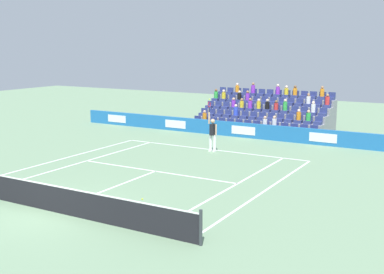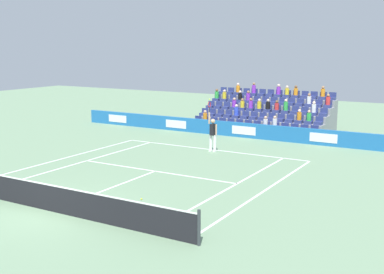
# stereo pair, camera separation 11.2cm
# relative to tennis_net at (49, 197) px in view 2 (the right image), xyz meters

# --- Properties ---
(ground_plane) EXTENTS (80.00, 80.00, 0.00)m
(ground_plane) POSITION_rel_tennis_net_xyz_m (0.00, 0.00, -0.49)
(ground_plane) COLOR gray
(line_baseline) EXTENTS (10.97, 0.10, 0.01)m
(line_baseline) POSITION_rel_tennis_net_xyz_m (0.00, -11.89, -0.49)
(line_baseline) COLOR white
(line_baseline) RESTS_ON ground
(line_service) EXTENTS (8.23, 0.10, 0.01)m
(line_service) POSITION_rel_tennis_net_xyz_m (0.00, -6.40, -0.49)
(line_service) COLOR white
(line_service) RESTS_ON ground
(line_centre_service) EXTENTS (0.10, 6.40, 0.01)m
(line_centre_service) POSITION_rel_tennis_net_xyz_m (0.00, -3.20, -0.49)
(line_centre_service) COLOR white
(line_centre_service) RESTS_ON ground
(line_singles_sideline_left) EXTENTS (0.10, 11.89, 0.01)m
(line_singles_sideline_left) POSITION_rel_tennis_net_xyz_m (4.12, -5.95, -0.49)
(line_singles_sideline_left) COLOR white
(line_singles_sideline_left) RESTS_ON ground
(line_singles_sideline_right) EXTENTS (0.10, 11.89, 0.01)m
(line_singles_sideline_right) POSITION_rel_tennis_net_xyz_m (-4.12, -5.95, -0.49)
(line_singles_sideline_right) COLOR white
(line_singles_sideline_right) RESTS_ON ground
(line_doubles_sideline_left) EXTENTS (0.10, 11.89, 0.01)m
(line_doubles_sideline_left) POSITION_rel_tennis_net_xyz_m (5.49, -5.95, -0.49)
(line_doubles_sideline_left) COLOR white
(line_doubles_sideline_left) RESTS_ON ground
(line_doubles_sideline_right) EXTENTS (0.10, 11.89, 0.01)m
(line_doubles_sideline_right) POSITION_rel_tennis_net_xyz_m (-5.49, -5.95, -0.49)
(line_doubles_sideline_right) COLOR white
(line_doubles_sideline_right) RESTS_ON ground
(line_centre_mark) EXTENTS (0.10, 0.20, 0.01)m
(line_centre_mark) POSITION_rel_tennis_net_xyz_m (0.00, -11.79, -0.49)
(line_centre_mark) COLOR white
(line_centre_mark) RESTS_ON ground
(sponsor_barrier) EXTENTS (24.82, 0.22, 0.92)m
(sponsor_barrier) POSITION_rel_tennis_net_xyz_m (0.00, -16.17, -0.04)
(sponsor_barrier) COLOR #1E66AD
(sponsor_barrier) RESTS_ON ground
(tennis_net) EXTENTS (11.97, 0.10, 1.07)m
(tennis_net) POSITION_rel_tennis_net_xyz_m (0.00, 0.00, 0.00)
(tennis_net) COLOR #33383D
(tennis_net) RESTS_ON ground
(tennis_player) EXTENTS (0.53, 0.37, 2.85)m
(tennis_player) POSITION_rel_tennis_net_xyz_m (-0.24, -11.51, 0.50)
(tennis_player) COLOR white
(tennis_player) RESTS_ON ground
(stadium_stand) EXTENTS (8.68, 4.75, 3.05)m
(stadium_stand) POSITION_rel_tennis_net_xyz_m (-0.00, -19.74, 0.34)
(stadium_stand) COLOR gray
(stadium_stand) RESTS_ON ground
(loose_tennis_ball) EXTENTS (0.07, 0.07, 0.07)m
(loose_tennis_ball) POSITION_rel_tennis_net_xyz_m (-1.99, -2.62, -0.46)
(loose_tennis_ball) COLOR #D1E533
(loose_tennis_ball) RESTS_ON ground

